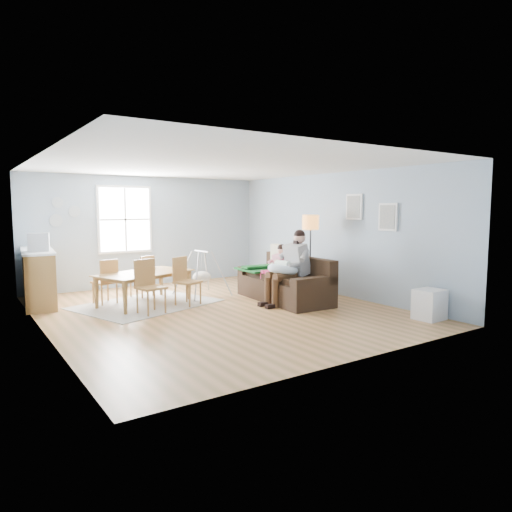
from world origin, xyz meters
TOP-DOWN VIEW (x-y plane):
  - room at (0.00, 0.00)m, footprint 8.40×9.40m
  - window at (-0.60, 3.46)m, footprint 1.32×0.08m
  - pictures at (2.97, -1.05)m, footprint 0.05×1.34m
  - wall_plates at (-2.00, 3.47)m, footprint 0.67×0.02m
  - sofa at (1.66, 0.01)m, footprint 1.12×2.34m
  - green_throw at (1.62, 0.77)m, footprint 1.08×0.96m
  - beige_pillow at (1.93, 0.59)m, footprint 0.17×0.56m
  - father at (1.50, -0.31)m, footprint 1.05×0.49m
  - nursing_pillow at (1.32, -0.30)m, footprint 0.65×0.64m
  - infant at (1.32, -0.26)m, footprint 0.19×0.43m
  - toddler at (1.59, 0.23)m, footprint 0.59×0.29m
  - floor_lamp at (2.40, 0.13)m, footprint 0.36×0.36m
  - storage_cube at (2.69, -2.68)m, footprint 0.49×0.44m
  - rug at (-0.93, 1.24)m, footprint 3.04×2.65m
  - dining_table at (-0.93, 1.24)m, footprint 2.09×1.62m
  - chair_sw at (-1.16, 0.50)m, footprint 0.52×0.52m
  - chair_se at (-0.31, 0.79)m, footprint 0.58×0.58m
  - chair_nw at (-1.57, 1.70)m, footprint 0.50×0.50m
  - chair_ne at (-0.69, 1.99)m, footprint 0.55×0.55m
  - counter at (-2.70, 2.50)m, footprint 0.78×2.01m
  - monitor at (-2.72, 2.13)m, footprint 0.44×0.42m
  - baby_swing at (0.41, 1.41)m, footprint 1.03×1.05m

SIDE VIEW (x-z plane):
  - rug at x=-0.93m, z-range 0.00..0.01m
  - storage_cube at x=2.69m, z-range 0.00..0.53m
  - dining_table at x=-0.93m, z-range 0.00..0.65m
  - sofa at x=1.66m, z-range -0.14..0.79m
  - baby_swing at x=0.41m, z-range -0.05..0.94m
  - chair_ne at x=-0.69m, z-range 0.06..0.97m
  - chair_nw at x=-1.57m, z-range 0.06..0.97m
  - chair_se at x=-0.31m, z-range 0.07..1.03m
  - counter at x=-2.70m, z-range 0.01..1.11m
  - chair_sw at x=-1.16m, z-range 0.07..1.06m
  - green_throw at x=1.62m, z-range 0.56..0.60m
  - nursing_pillow at x=1.32m, z-range 0.59..0.84m
  - toddler at x=1.59m, z-range 0.32..1.25m
  - father at x=1.50m, z-range 0.05..1.54m
  - infant at x=1.32m, z-range 0.74..0.90m
  - beige_pillow at x=1.93m, z-range 0.56..1.12m
  - monitor at x=-2.72m, z-range 1.10..1.45m
  - floor_lamp at x=2.40m, z-range 0.58..2.35m
  - window at x=-0.60m, z-range 0.84..2.46m
  - wall_plates at x=-2.00m, z-range 1.50..2.16m
  - pictures at x=2.97m, z-range 1.48..2.22m
  - room at x=0.00m, z-range 0.47..4.37m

